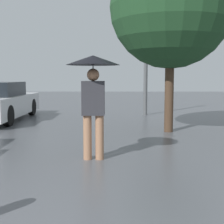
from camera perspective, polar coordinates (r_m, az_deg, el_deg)
name	(u,v)px	position (r m, az deg, el deg)	size (l,w,h in m)	color
pedestrian	(93,81)	(5.27, -3.54, 5.72)	(0.91, 0.91, 1.77)	#9E7051
tree	(170,7)	(8.34, 10.64, 18.28)	(3.06, 3.06, 4.69)	#473323
street_lamp	(146,45)	(11.82, 6.15, 12.13)	(0.35, 0.35, 4.08)	#515456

